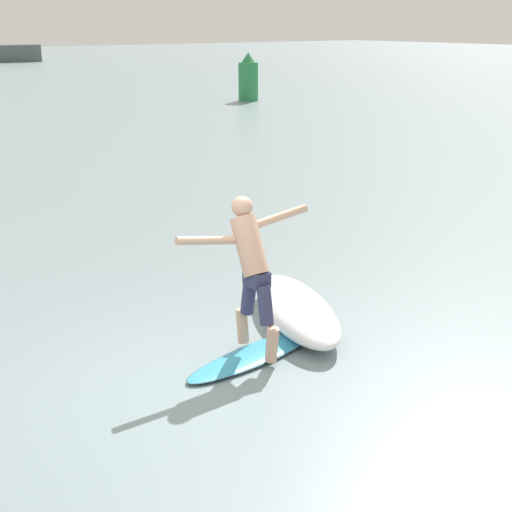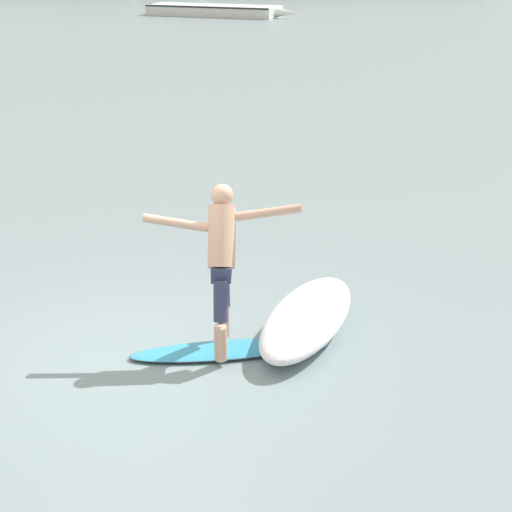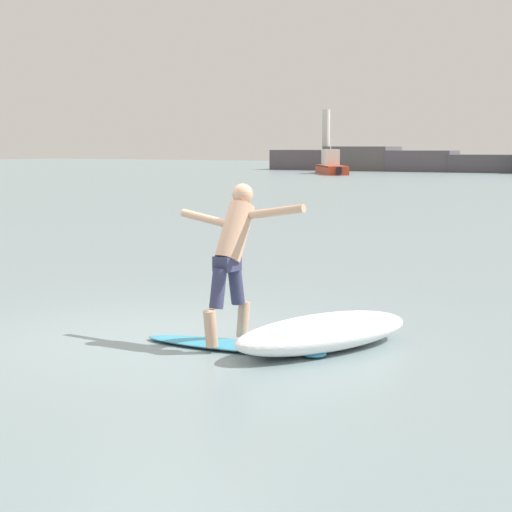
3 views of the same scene
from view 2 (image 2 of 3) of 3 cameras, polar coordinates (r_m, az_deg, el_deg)
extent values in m
plane|color=gray|center=(9.06, -7.95, -6.60)|extent=(200.00, 200.00, 0.00)
ellipsoid|color=#369AC0|center=(9.02, -2.24, -6.29)|extent=(1.98, 0.69, 0.07)
ellipsoid|color=#369AC0|center=(9.17, 3.92, -5.84)|extent=(0.30, 0.28, 0.06)
ellipsoid|color=#2D2D33|center=(9.02, -2.24, -6.29)|extent=(1.99, 0.71, 0.03)
cone|color=black|center=(9.01, -7.28, -7.17)|extent=(0.06, 0.06, 0.14)
cone|color=black|center=(8.90, -6.37, -7.49)|extent=(0.06, 0.06, 0.14)
cone|color=black|center=(9.13, -6.46, -6.75)|extent=(0.06, 0.06, 0.14)
cylinder|color=tan|center=(9.18, -2.15, -4.20)|extent=(0.14, 0.18, 0.40)
cylinder|color=#343759|center=(8.90, -2.23, -2.18)|extent=(0.16, 0.23, 0.44)
cylinder|color=tan|center=(8.65, -2.37, -5.82)|extent=(0.14, 0.18, 0.40)
cylinder|color=#343759|center=(8.60, -2.36, -3.00)|extent=(0.16, 0.23, 0.44)
cube|color=#343759|center=(8.65, -2.32, -1.06)|extent=(0.22, 0.27, 0.16)
cylinder|color=tan|center=(8.67, -2.29, 1.28)|extent=(0.31, 0.55, 0.69)
sphere|color=tan|center=(8.69, -2.28, 4.07)|extent=(0.23, 0.23, 0.23)
cylinder|color=tan|center=(8.77, -5.37, 2.22)|extent=(0.68, 0.17, 0.21)
cylinder|color=tan|center=(8.68, 0.86, 2.92)|extent=(0.68, 0.15, 0.20)
cube|color=white|center=(49.20, -2.84, 16.03)|extent=(7.61, 4.96, 0.59)
cone|color=white|center=(47.64, 1.96, 15.90)|extent=(1.42, 1.06, 0.59)
cube|color=black|center=(49.18, -2.84, 16.32)|extent=(7.57, 4.99, 0.08)
cube|color=black|center=(50.87, -6.91, 16.10)|extent=(0.40, 0.44, 0.52)
ellipsoid|color=white|center=(9.39, 3.44, -4.12)|extent=(1.59, 2.40, 0.38)
camera|label=1|loc=(4.93, -62.65, 2.58)|focal=50.00mm
camera|label=3|loc=(5.30, 74.60, -17.14)|focal=60.00mm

